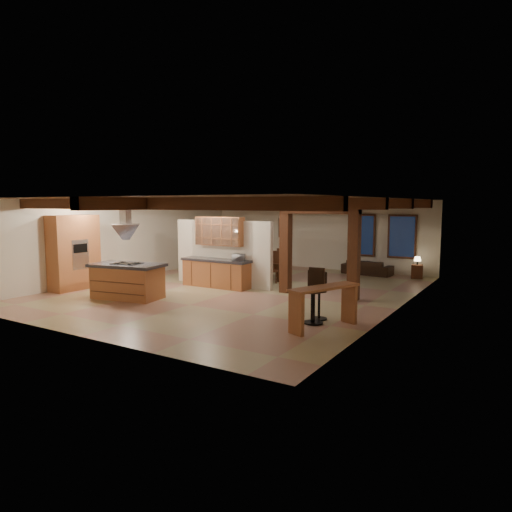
{
  "coord_description": "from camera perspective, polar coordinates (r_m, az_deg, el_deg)",
  "views": [
    {
      "loc": [
        7.97,
        -11.97,
        2.76
      ],
      "look_at": [
        0.32,
        0.5,
        1.08
      ],
      "focal_mm": 32.0,
      "sensor_mm": 36.0,
      "label": 1
    }
  ],
  "objects": [
    {
      "name": "framed_art",
      "position": [
        20.29,
        3.66,
        3.54
      ],
      "size": [
        0.65,
        0.05,
        0.85
      ],
      "color": "#391B0E",
      "rests_on": "room_walls"
    },
    {
      "name": "ceiling_beams",
      "position": [
        14.38,
        -2.13,
        6.55
      ],
      "size": [
        10.0,
        12.0,
        0.28
      ],
      "color": "#391B0E",
      "rests_on": "room_walls"
    },
    {
      "name": "back_counter",
      "position": [
        15.22,
        -5.0,
        -2.11
      ],
      "size": [
        2.5,
        0.66,
        0.94
      ],
      "color": "#9D5832",
      "rests_on": "ground"
    },
    {
      "name": "bar_counter",
      "position": [
        10.22,
        8.52,
        -5.47
      ],
      "size": [
        1.1,
        1.85,
        0.95
      ],
      "color": "#9D5832",
      "rests_on": "ground"
    },
    {
      "name": "recessed_cans",
      "position": [
        14.53,
        -14.87,
        6.77
      ],
      "size": [
        3.16,
        2.46,
        0.03
      ],
      "color": "silver",
      "rests_on": "room_walls"
    },
    {
      "name": "microwave",
      "position": [
        14.63,
        -2.19,
        -0.17
      ],
      "size": [
        0.46,
        0.38,
        0.22
      ],
      "primitive_type": "imported",
      "rotation": [
        0.0,
        0.0,
        3.48
      ],
      "color": "silver",
      "rests_on": "back_counter"
    },
    {
      "name": "range_hood",
      "position": [
        13.72,
        -15.93,
        2.22
      ],
      "size": [
        1.1,
        1.1,
        1.4
      ],
      "color": "silver",
      "rests_on": "room_walls"
    },
    {
      "name": "dining_table",
      "position": [
        16.86,
        0.71,
        -1.74
      ],
      "size": [
        1.94,
        1.17,
        0.66
      ],
      "primitive_type": "imported",
      "rotation": [
        0.0,
        0.0,
        0.07
      ],
      "color": "#3A1F0E",
      "rests_on": "ground"
    },
    {
      "name": "side_table",
      "position": [
        17.96,
        19.49,
        -1.84
      ],
      "size": [
        0.48,
        0.48,
        0.51
      ],
      "primitive_type": "cube",
      "rotation": [
        0.0,
        0.0,
        0.19
      ],
      "color": "#391B0E",
      "rests_on": "ground"
    },
    {
      "name": "bar_stool_a",
      "position": [
        10.66,
        7.13,
        -5.11
      ],
      "size": [
        0.42,
        0.42,
        1.21
      ],
      "color": "black",
      "rests_on": "ground"
    },
    {
      "name": "sofa",
      "position": [
        18.4,
        13.73,
        -1.39
      ],
      "size": [
        1.96,
        0.89,
        0.56
      ],
      "primitive_type": "imported",
      "rotation": [
        0.0,
        0.0,
        3.06
      ],
      "color": "black",
      "rests_on": "ground"
    },
    {
      "name": "back_windows",
      "position": [
        18.68,
        15.4,
        2.45
      ],
      "size": [
        2.7,
        0.07,
        1.7
      ],
      "color": "#391B0E",
      "rests_on": "room_walls"
    },
    {
      "name": "timber_posts",
      "position": [
        13.66,
        7.84,
        2.31
      ],
      "size": [
        2.5,
        0.3,
        2.9
      ],
      "color": "#391B0E",
      "rests_on": "ground"
    },
    {
      "name": "table_lamp",
      "position": [
        17.9,
        19.54,
        -0.35
      ],
      "size": [
        0.26,
        0.26,
        0.3
      ],
      "color": "black",
      "rests_on": "side_table"
    },
    {
      "name": "partition_wall",
      "position": [
        15.45,
        -4.17,
        0.37
      ],
      "size": [
        3.8,
        0.18,
        2.2
      ],
      "primitive_type": "cube",
      "color": "silver",
      "rests_on": "ground"
    },
    {
      "name": "upper_display_cabinet",
      "position": [
        15.24,
        -4.61,
        3.11
      ],
      "size": [
        1.8,
        0.36,
        0.95
      ],
      "color": "#9D5832",
      "rests_on": "partition_wall"
    },
    {
      "name": "bar_stool_c",
      "position": [
        11.06,
        7.92,
        -4.93
      ],
      "size": [
        0.41,
        0.43,
        1.12
      ],
      "color": "black",
      "rests_on": "ground"
    },
    {
      "name": "dining_chairs",
      "position": [
        16.82,
        0.71,
        -0.96
      ],
      "size": [
        2.0,
        2.0,
        1.11
      ],
      "color": "#391B0E",
      "rests_on": "ground"
    },
    {
      "name": "kitchen_island",
      "position": [
        13.87,
        -15.76,
        -2.98
      ],
      "size": [
        2.25,
        1.44,
        1.04
      ],
      "color": "#9D5832",
      "rests_on": "ground"
    },
    {
      "name": "pantry_cabinet",
      "position": [
        15.81,
        -21.79,
        0.42
      ],
      "size": [
        0.67,
        1.6,
        2.4
      ],
      "color": "#9D5832",
      "rests_on": "ground"
    },
    {
      "name": "ground",
      "position": [
        14.65,
        -2.09,
        -4.32
      ],
      "size": [
        12.0,
        12.0,
        0.0
      ],
      "primitive_type": "plane",
      "color": "tan",
      "rests_on": "ground"
    },
    {
      "name": "bar_stool_b",
      "position": [
        10.64,
        7.32,
        -4.93
      ],
      "size": [
        0.45,
        0.45,
        1.28
      ],
      "color": "black",
      "rests_on": "ground"
    },
    {
      "name": "room_walls",
      "position": [
        14.42,
        -2.12,
        2.65
      ],
      "size": [
        12.0,
        12.0,
        12.0
      ],
      "color": "silver",
      "rests_on": "ground"
    }
  ]
}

